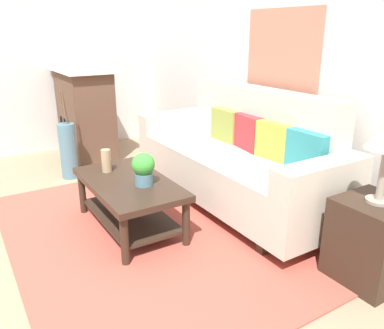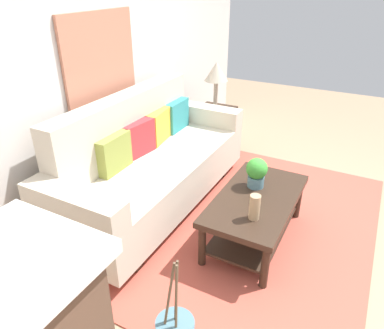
% 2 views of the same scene
% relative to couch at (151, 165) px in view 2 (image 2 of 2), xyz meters
% --- Properties ---
extents(ground_plane, '(9.70, 9.70, 0.00)m').
position_rel_couch_xyz_m(ground_plane, '(0.12, -1.46, -0.43)').
color(ground_plane, '#9E7F60').
extents(wall_back, '(5.70, 0.10, 2.70)m').
position_rel_couch_xyz_m(wall_back, '(0.12, 0.54, 0.92)').
color(wall_back, silver).
rests_on(wall_back, ground_plane).
extents(area_rug, '(2.84, 2.12, 0.01)m').
position_rel_couch_xyz_m(area_rug, '(0.12, -0.96, -0.43)').
color(area_rug, '#B24C3D').
rests_on(area_rug, ground_plane).
extents(couch, '(2.27, 0.84, 1.08)m').
position_rel_couch_xyz_m(couch, '(0.00, 0.00, 0.00)').
color(couch, beige).
rests_on(couch, ground_plane).
extents(throw_pillow_olive, '(0.36, 0.13, 0.32)m').
position_rel_couch_xyz_m(throw_pillow_olive, '(-0.35, 0.13, 0.25)').
color(throw_pillow_olive, olive).
rests_on(throw_pillow_olive, couch).
extents(throw_pillow_crimson, '(0.37, 0.17, 0.32)m').
position_rel_couch_xyz_m(throw_pillow_crimson, '(0.00, 0.13, 0.25)').
color(throw_pillow_crimson, red).
rests_on(throw_pillow_crimson, couch).
extents(throw_pillow_mustard, '(0.37, 0.17, 0.32)m').
position_rel_couch_xyz_m(throw_pillow_mustard, '(0.35, 0.13, 0.25)').
color(throw_pillow_mustard, gold).
rests_on(throw_pillow_mustard, couch).
extents(throw_pillow_teal, '(0.36, 0.13, 0.32)m').
position_rel_couch_xyz_m(throw_pillow_teal, '(0.71, 0.13, 0.25)').
color(throw_pillow_teal, teal).
rests_on(throw_pillow_teal, couch).
extents(coffee_table, '(1.10, 0.60, 0.43)m').
position_rel_couch_xyz_m(coffee_table, '(-0.05, -1.07, -0.12)').
color(coffee_table, '#332319').
rests_on(coffee_table, ground_plane).
extents(tabletop_vase, '(0.08, 0.08, 0.20)m').
position_rel_couch_xyz_m(tabletop_vase, '(-0.34, -1.15, 0.10)').
color(tabletop_vase, tan).
rests_on(tabletop_vase, coffee_table).
extents(potted_plant_tabletop, '(0.18, 0.18, 0.26)m').
position_rel_couch_xyz_m(potted_plant_tabletop, '(0.10, -1.01, 0.14)').
color(potted_plant_tabletop, slate).
rests_on(potted_plant_tabletop, coffee_table).
extents(side_table, '(0.44, 0.44, 0.56)m').
position_rel_couch_xyz_m(side_table, '(1.43, -0.01, -0.15)').
color(side_table, '#332319').
rests_on(side_table, ground_plane).
extents(table_lamp, '(0.28, 0.28, 0.57)m').
position_rel_couch_xyz_m(table_lamp, '(1.43, -0.01, 0.56)').
color(table_lamp, gray).
rests_on(table_lamp, side_table).
extents(floor_vase_branch_a, '(0.01, 0.03, 0.36)m').
position_rel_couch_xyz_m(floor_vase_branch_a, '(-1.51, -1.17, 0.37)').
color(floor_vase_branch_a, brown).
rests_on(floor_vase_branch_a, floor_vase).
extents(floor_vase_branch_b, '(0.04, 0.05, 0.36)m').
position_rel_couch_xyz_m(floor_vase_branch_b, '(-1.54, -1.15, 0.37)').
color(floor_vase_branch_b, brown).
rests_on(floor_vase_branch_b, floor_vase).
extents(floor_vase_branch_c, '(0.03, 0.02, 0.36)m').
position_rel_couch_xyz_m(floor_vase_branch_c, '(-1.54, -1.19, 0.37)').
color(floor_vase_branch_c, brown).
rests_on(floor_vase_branch_c, floor_vase).
extents(framed_painting, '(0.90, 0.03, 0.74)m').
position_rel_couch_xyz_m(framed_painting, '(0.00, 0.47, 0.97)').
color(framed_painting, '#B77056').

